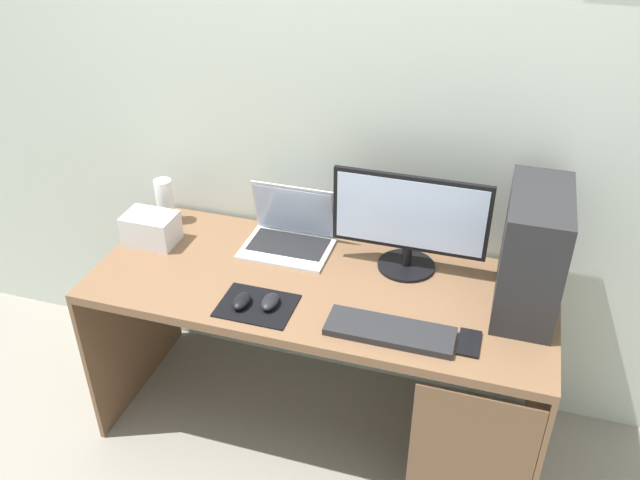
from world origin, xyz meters
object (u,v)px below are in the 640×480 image
Objects in this scene: monitor at (409,222)px; mouse_left at (270,302)px; speaker at (165,201)px; laptop at (290,235)px; mouse_right at (241,301)px; keyboard at (390,331)px; pc_tower at (532,252)px; projector at (151,228)px; cell_phone at (469,343)px.

mouse_left is at bearing -137.35° from monitor.
monitor is 2.96× the size of speaker.
monitor is at bearing -2.72° from speaker.
laptop reaches higher than mouse_right.
speaker is at bearing 145.82° from mouse_left.
monitor is at bearing 42.65° from mouse_left.
speaker is at bearing 157.15° from keyboard.
laptop is (-0.89, 0.12, -0.17)m from pc_tower.
projector is 1.54× the size of cell_phone.
laptop is 3.54× the size of mouse_left.
cell_phone is at bearing 5.86° from keyboard.
laptop is 2.61× the size of cell_phone.
projector is at bearing -179.40° from pc_tower.
monitor is 0.49m from laptop.
laptop is at bearing 99.45° from mouse_left.
projector is 0.58m from mouse_right.
cell_phone is at bearing -52.93° from monitor.
laptop is 0.84m from cell_phone.
keyboard is (-0.40, -0.29, -0.20)m from pc_tower.
projector is at bearing -173.60° from monitor.
monitor is (-0.43, 0.10, -0.01)m from pc_tower.
speaker is at bearing 139.60° from mouse_right.
laptop reaches higher than cell_phone.
monitor is 4.34× the size of cell_phone.
monitor is at bearing -2.90° from laptop.
cell_phone is (1.27, -0.25, -0.06)m from projector.
projector reaches higher than mouse_right.
speaker is 0.45× the size of keyboard.
mouse_right is at bearing -177.71° from cell_phone.
cell_phone is at bearing -27.59° from laptop.
speaker is 1.99× the size of mouse_left.
keyboard is at bearing -144.03° from pc_tower.
pc_tower is 0.99m from mouse_right.
keyboard is 0.25m from cell_phone.
speaker is (-1.02, 0.05, -0.10)m from monitor.
projector is (-0.53, -0.14, 0.01)m from laptop.
pc_tower is 1.43m from projector.
speaker is (-1.44, 0.15, -0.12)m from pc_tower.
pc_tower reaches higher than speaker.
speaker is 1.36m from cell_phone.
laptop is at bearing 14.34° from projector.
cell_phone is (0.68, 0.01, -0.02)m from mouse_left.
pc_tower is 0.54m from keyboard.
monitor reaches higher than mouse_right.
pc_tower is 0.37m from cell_phone.
mouse_right is (-0.52, -0.00, 0.01)m from keyboard.
cell_phone is (0.77, 0.03, -0.02)m from mouse_right.
speaker reaches higher than mouse_left.
laptop reaches higher than speaker.
projector is at bearing 164.75° from keyboard.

